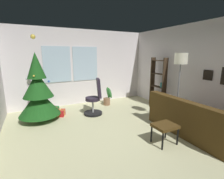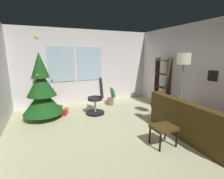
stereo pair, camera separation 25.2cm
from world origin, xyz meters
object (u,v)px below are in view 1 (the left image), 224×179
(gift_box_red, at_px, (60,113))
(gift_box_green, at_px, (53,110))
(couch, at_px, (202,123))
(holiday_tree, at_px, (38,93))
(floor_lamp, at_px, (180,65))
(footstool, at_px, (165,127))
(potted_plant, at_px, (108,98))
(bookshelf, at_px, (158,85))
(office_chair, at_px, (95,100))

(gift_box_red, height_order, gift_box_green, gift_box_green)
(couch, height_order, holiday_tree, holiday_tree)
(gift_box_green, height_order, floor_lamp, floor_lamp)
(gift_box_red, bearing_deg, footstool, -56.81)
(holiday_tree, bearing_deg, floor_lamp, -28.08)
(footstool, bearing_deg, potted_plant, 88.40)
(bookshelf, height_order, potted_plant, bookshelf)
(gift_box_green, xyz_separation_m, floor_lamp, (2.95, -2.12, 1.44))
(footstool, relative_size, potted_plant, 0.70)
(holiday_tree, relative_size, floor_lamp, 1.25)
(holiday_tree, distance_m, potted_plant, 2.38)
(couch, relative_size, gift_box_green, 5.58)
(gift_box_red, distance_m, office_chair, 1.11)
(couch, xyz_separation_m, footstool, (-1.04, 0.08, 0.07))
(gift_box_red, height_order, bookshelf, bookshelf)
(gift_box_red, relative_size, gift_box_green, 0.99)
(potted_plant, bearing_deg, gift_box_red, -168.37)
(gift_box_green, bearing_deg, footstool, -57.14)
(gift_box_green, xyz_separation_m, bookshelf, (3.43, -0.83, 0.63))
(bookshelf, bearing_deg, holiday_tree, 172.83)
(footstool, distance_m, floor_lamp, 1.78)
(couch, height_order, potted_plant, couch)
(couch, relative_size, office_chair, 1.89)
(footstool, xyz_separation_m, floor_lamp, (1.12, 0.71, 1.19))
(holiday_tree, relative_size, potted_plant, 3.52)
(gift_box_red, relative_size, bookshelf, 0.22)
(footstool, height_order, gift_box_red, footstool)
(potted_plant, bearing_deg, footstool, -91.60)
(footstool, relative_size, gift_box_red, 1.24)
(bookshelf, bearing_deg, floor_lamp, -110.39)
(footstool, distance_m, potted_plant, 2.93)
(holiday_tree, xyz_separation_m, bookshelf, (3.80, -0.48, -0.03))
(office_chair, height_order, bookshelf, bookshelf)
(couch, bearing_deg, potted_plant, 107.68)
(couch, bearing_deg, bookshelf, 75.05)
(gift_box_red, relative_size, floor_lamp, 0.20)
(couch, xyz_separation_m, potted_plant, (-0.96, 3.01, -0.02))
(potted_plant, bearing_deg, office_chair, -137.42)
(gift_box_green, distance_m, bookshelf, 3.58)
(holiday_tree, distance_m, bookshelf, 3.83)
(couch, distance_m, holiday_tree, 4.16)
(potted_plant, bearing_deg, gift_box_green, -177.16)
(gift_box_red, height_order, office_chair, office_chair)
(footstool, bearing_deg, gift_box_red, 123.19)
(footstool, height_order, office_chair, office_chair)
(gift_box_red, xyz_separation_m, gift_box_green, (-0.15, 0.27, 0.02))
(holiday_tree, relative_size, gift_box_red, 6.24)
(office_chair, bearing_deg, gift_box_green, 152.56)
(office_chair, bearing_deg, gift_box_red, 161.66)
(couch, bearing_deg, gift_box_green, 134.57)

